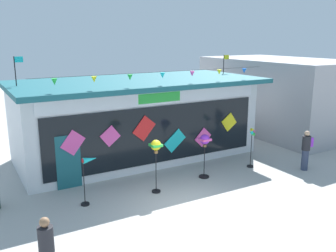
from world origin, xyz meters
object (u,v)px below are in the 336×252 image
(wind_spinner_left, at_px, (156,150))
(person_near_camera, at_px, (47,252))
(wind_spinner_far_left, at_px, (89,169))
(wind_spinner_center_left, at_px, (205,144))
(wind_spinner_center_right, at_px, (252,141))
(person_mid_plaza, at_px, (306,149))
(kite_shop_building, at_px, (136,118))

(wind_spinner_left, xyz_separation_m, person_near_camera, (-4.49, -3.37, -0.74))
(wind_spinner_far_left, bearing_deg, wind_spinner_center_left, 0.96)
(wind_spinner_left, xyz_separation_m, wind_spinner_center_right, (4.73, 0.29, -0.45))
(wind_spinner_center_right, bearing_deg, wind_spinner_center_left, 179.18)
(wind_spinner_center_left, xyz_separation_m, person_mid_plaza, (4.15, -1.38, -0.48))
(wind_spinner_far_left, xyz_separation_m, wind_spinner_left, (2.35, -0.25, 0.36))
(kite_shop_building, distance_m, wind_spinner_left, 4.31)
(kite_shop_building, relative_size, wind_spinner_center_right, 6.26)
(person_mid_plaza, bearing_deg, wind_spinner_far_left, -98.13)
(wind_spinner_center_right, bearing_deg, wind_spinner_left, -176.47)
(wind_spinner_center_right, bearing_deg, wind_spinner_far_left, -179.65)
(wind_spinner_left, relative_size, person_near_camera, 1.15)
(wind_spinner_center_right, xyz_separation_m, person_near_camera, (-9.21, -3.66, -0.29))
(kite_shop_building, bearing_deg, wind_spinner_far_left, -132.28)
(wind_spinner_left, height_order, wind_spinner_center_right, wind_spinner_left)
(wind_spinner_far_left, height_order, person_near_camera, person_near_camera)
(kite_shop_building, height_order, person_near_camera, kite_shop_building)
(person_near_camera, bearing_deg, wind_spinner_center_left, -131.75)
(wind_spinner_far_left, distance_m, person_mid_plaza, 8.93)
(wind_spinner_center_right, xyz_separation_m, person_mid_plaza, (1.75, -1.35, -0.25))
(wind_spinner_far_left, xyz_separation_m, person_mid_plaza, (8.82, -1.31, -0.35))
(wind_spinner_center_right, bearing_deg, person_mid_plaza, -37.67)
(kite_shop_building, distance_m, wind_spinner_center_right, 5.27)
(wind_spinner_center_left, distance_m, person_near_camera, 7.76)
(wind_spinner_left, xyz_separation_m, person_mid_plaza, (6.47, -1.06, -0.70))
(person_near_camera, bearing_deg, wind_spinner_center_right, -138.57)
(wind_spinner_left, distance_m, wind_spinner_center_left, 2.35)
(wind_spinner_far_left, height_order, person_mid_plaza, person_mid_plaza)
(wind_spinner_far_left, distance_m, wind_spinner_center_left, 4.67)
(wind_spinner_center_left, relative_size, wind_spinner_center_right, 1.01)
(kite_shop_building, relative_size, person_mid_plaza, 6.46)
(kite_shop_building, bearing_deg, wind_spinner_center_left, -73.45)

